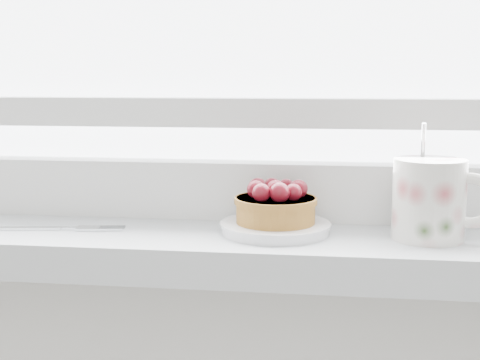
% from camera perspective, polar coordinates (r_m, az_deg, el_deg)
% --- Properties ---
extents(saucer, '(0.12, 0.12, 0.01)m').
position_cam_1_polar(saucer, '(0.75, 3.04, -4.09)').
color(saucer, white).
rests_on(saucer, windowsill).
extents(raspberry_tart, '(0.09, 0.09, 0.05)m').
position_cam_1_polar(raspberry_tart, '(0.75, 3.05, -2.05)').
color(raspberry_tart, brown).
rests_on(raspberry_tart, saucer).
extents(floral_mug, '(0.12, 0.10, 0.12)m').
position_cam_1_polar(floral_mug, '(0.74, 16.05, -1.47)').
color(floral_mug, silver).
rests_on(floral_mug, windowsill).
extents(fork, '(0.17, 0.04, 0.00)m').
position_cam_1_polar(fork, '(0.80, -15.98, -3.98)').
color(fork, silver).
rests_on(fork, windowsill).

